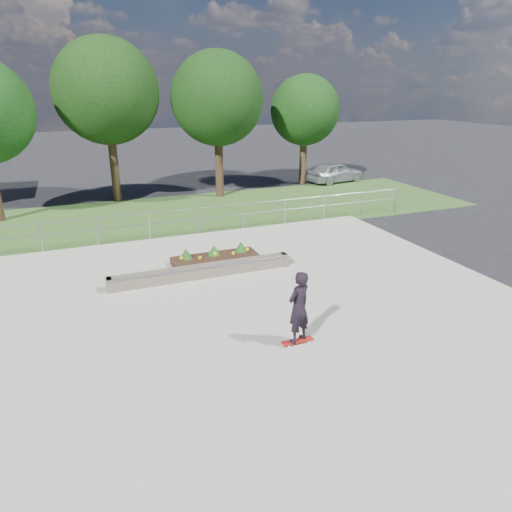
% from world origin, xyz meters
% --- Properties ---
extents(ground, '(120.00, 120.00, 0.00)m').
position_xyz_m(ground, '(0.00, 0.00, 0.00)').
color(ground, black).
rests_on(ground, ground).
extents(grass_verge, '(30.00, 8.00, 0.02)m').
position_xyz_m(grass_verge, '(0.00, 11.00, 0.01)').
color(grass_verge, '#315321').
rests_on(grass_verge, ground).
extents(concrete_slab, '(15.00, 15.00, 0.06)m').
position_xyz_m(concrete_slab, '(0.00, 0.00, 0.03)').
color(concrete_slab, '#A7A394').
rests_on(concrete_slab, ground).
extents(fence, '(20.06, 0.06, 1.20)m').
position_xyz_m(fence, '(0.00, 7.50, 0.77)').
color(fence, gray).
rests_on(fence, ground).
extents(tree_mid_left, '(5.25, 5.25, 8.25)m').
position_xyz_m(tree_mid_left, '(-2.50, 15.00, 5.61)').
color(tree_mid_left, '#382316').
rests_on(tree_mid_left, ground).
extents(tree_mid_right, '(4.90, 4.90, 7.70)m').
position_xyz_m(tree_mid_right, '(3.00, 14.00, 5.23)').
color(tree_mid_right, '#322014').
rests_on(tree_mid_right, ground).
extents(tree_far_right, '(4.20, 4.20, 6.60)m').
position_xyz_m(tree_far_right, '(9.00, 15.50, 4.48)').
color(tree_far_right, '#352515').
rests_on(tree_far_right, ground).
extents(grind_ledge, '(6.00, 0.44, 0.43)m').
position_xyz_m(grind_ledge, '(-1.09, 2.92, 0.26)').
color(grind_ledge, brown).
rests_on(grind_ledge, concrete_slab).
extents(planter_bed, '(3.00, 1.20, 0.61)m').
position_xyz_m(planter_bed, '(-0.33, 3.94, 0.24)').
color(planter_bed, black).
rests_on(planter_bed, concrete_slab).
extents(skateboarder, '(0.80, 0.64, 1.87)m').
position_xyz_m(skateboarder, '(-0.08, -1.88, 1.03)').
color(skateboarder, white).
rests_on(skateboarder, concrete_slab).
extents(parked_car, '(4.07, 2.19, 1.31)m').
position_xyz_m(parked_car, '(11.18, 15.09, 0.66)').
color(parked_car, '#AAAEB3').
rests_on(parked_car, ground).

